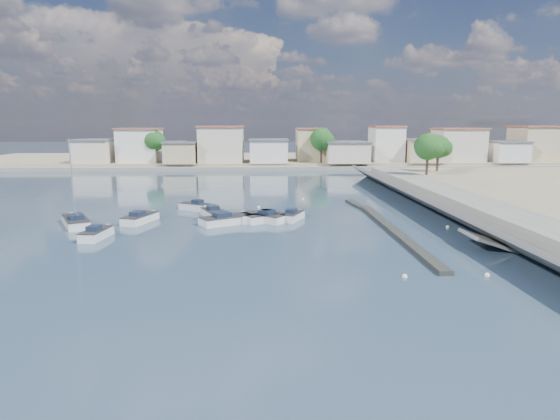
% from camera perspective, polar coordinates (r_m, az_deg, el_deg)
% --- Properties ---
extents(ground, '(400.00, 400.00, 0.00)m').
position_cam_1_polar(ground, '(73.98, 2.12, 2.52)').
color(ground, '#27394E').
rests_on(ground, ground).
extents(seawall_walkway, '(5.00, 90.00, 1.80)m').
position_cam_1_polar(seawall_walkway, '(52.78, 24.94, -0.70)').
color(seawall_walkway, slate).
rests_on(seawall_walkway, ground).
extents(breakwater, '(2.00, 31.02, 0.35)m').
position_cam_1_polar(breakwater, '(48.46, 12.74, -1.77)').
color(breakwater, black).
rests_on(breakwater, ground).
extents(far_shore_land, '(160.00, 40.00, 1.40)m').
position_cam_1_polar(far_shore_land, '(125.54, 0.34, 6.13)').
color(far_shore_land, gray).
rests_on(far_shore_land, ground).
extents(far_shore_quay, '(160.00, 2.50, 0.80)m').
position_cam_1_polar(far_shore_quay, '(104.66, 0.85, 5.10)').
color(far_shore_quay, slate).
rests_on(far_shore_quay, ground).
extents(far_town, '(113.01, 12.80, 8.35)m').
position_cam_1_polar(far_town, '(111.29, 6.26, 7.70)').
color(far_town, beige).
rests_on(far_town, far_shore_land).
extents(shore_trees, '(74.56, 38.32, 7.92)m').
position_cam_1_polar(shore_trees, '(102.19, 5.67, 8.19)').
color(shore_trees, '#38281E').
rests_on(shore_trees, ground).
extents(motorboat_a, '(2.08, 4.57, 1.48)m').
position_cam_1_polar(motorboat_a, '(45.67, -21.35, -2.72)').
color(motorboat_a, silver).
rests_on(motorboat_a, ground).
extents(motorboat_b, '(2.95, 4.16, 1.48)m').
position_cam_1_polar(motorboat_b, '(50.58, 1.61, -0.76)').
color(motorboat_b, silver).
rests_on(motorboat_b, ground).
extents(motorboat_c, '(5.01, 4.36, 1.48)m').
position_cam_1_polar(motorboat_c, '(49.80, -2.37, -0.95)').
color(motorboat_c, silver).
rests_on(motorboat_c, ground).
extents(motorboat_d, '(4.58, 3.71, 1.48)m').
position_cam_1_polar(motorboat_d, '(49.38, -2.14, -1.04)').
color(motorboat_d, silver).
rests_on(motorboat_d, ground).
extents(motorboat_e, '(3.23, 5.26, 1.48)m').
position_cam_1_polar(motorboat_e, '(51.54, -16.53, -0.99)').
color(motorboat_e, silver).
rests_on(motorboat_e, ground).
extents(motorboat_f, '(4.19, 3.40, 1.48)m').
position_cam_1_polar(motorboat_f, '(57.38, -10.47, 0.41)').
color(motorboat_f, silver).
rests_on(motorboat_f, ground).
extents(motorboat_g, '(3.59, 5.34, 1.48)m').
position_cam_1_polar(motorboat_g, '(51.98, -7.91, -0.55)').
color(motorboat_g, silver).
rests_on(motorboat_g, ground).
extents(motorboat_h, '(5.88, 4.68, 1.48)m').
position_cam_1_polar(motorboat_h, '(48.89, -6.18, -1.21)').
color(motorboat_h, silver).
rests_on(motorboat_h, ground).
extents(sailboat, '(4.69, 6.39, 9.00)m').
position_cam_1_polar(sailboat, '(52.25, -23.70, -1.25)').
color(sailboat, silver).
rests_on(sailboat, ground).
extents(mooring_buoys, '(19.38, 33.44, 0.38)m').
position_cam_1_polar(mooring_buoys, '(48.32, 10.11, -1.85)').
color(mooring_buoys, white).
rests_on(mooring_buoys, ground).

